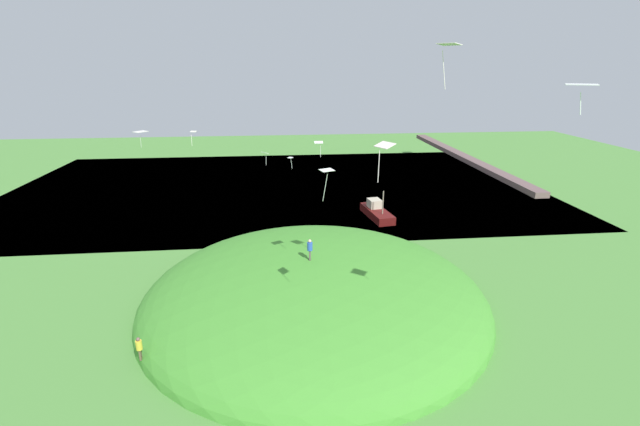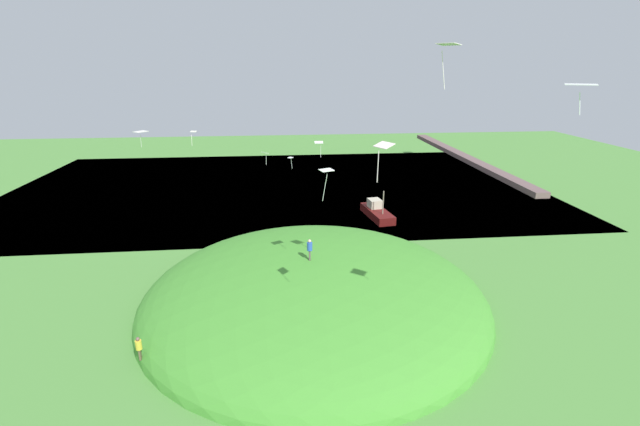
{
  "view_description": "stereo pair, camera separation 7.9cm",
  "coord_description": "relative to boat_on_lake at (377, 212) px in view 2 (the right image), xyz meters",
  "views": [
    {
      "loc": [
        39.2,
        0.23,
        18.08
      ],
      "look_at": [
        1.51,
        4.05,
        5.18
      ],
      "focal_mm": 24.45,
      "sensor_mm": 36.0,
      "label": 1
    },
    {
      "loc": [
        39.2,
        0.31,
        18.08
      ],
      "look_at": [
        1.51,
        4.05,
        5.18
      ],
      "focal_mm": 24.45,
      "sensor_mm": 36.0,
      "label": 2
    }
  ],
  "objects": [
    {
      "name": "mooring_post",
      "position": [
        8.49,
        -8.35,
        -0.04
      ],
      "size": [
        0.14,
        0.14,
        1.27
      ],
      "primitive_type": "cylinder",
      "color": "brown",
      "rests_on": "ground_plane"
    },
    {
      "name": "kite_0",
      "position": [
        29.47,
        -4.04,
        18.22
      ],
      "size": [
        1.24,
        1.19,
        2.1
      ],
      "color": "silver"
    },
    {
      "name": "person_near_shore",
      "position": [
        26.69,
        -21.13,
        0.88
      ],
      "size": [
        0.4,
        0.4,
        1.63
      ],
      "rotation": [
        0.0,
        0.0,
        3.12
      ],
      "color": "brown",
      "rests_on": "grass_hill"
    },
    {
      "name": "kite_7",
      "position": [
        7.41,
        -13.38,
        9.05
      ],
      "size": [
        0.79,
        0.76,
        1.36
      ],
      "color": "white"
    },
    {
      "name": "kite_1",
      "position": [
        8.08,
        -24.87,
        11.45
      ],
      "size": [
        1.46,
        1.39,
        1.53
      ],
      "color": "silver"
    },
    {
      "name": "kite_3",
      "position": [
        5.04,
        -10.79,
        8.02
      ],
      "size": [
        0.75,
        0.69,
        1.29
      ],
      "color": "white"
    },
    {
      "name": "lake_water",
      "position": [
        -16.31,
        -12.49,
        -0.87
      ],
      "size": [
        48.77,
        80.0,
        0.4
      ],
      "primitive_type": "cube",
      "color": "#334D6A",
      "rests_on": "ground_plane"
    },
    {
      "name": "bridge_deck_far",
      "position": [
        -16.31,
        17.95,
        3.24
      ],
      "size": [
        43.89,
        1.8,
        0.7
      ],
      "primitive_type": "cube",
      "color": "brown"
    },
    {
      "name": "ground_plane",
      "position": [
        11.41,
        -12.49,
        -0.67
      ],
      "size": [
        160.0,
        160.0,
        0.0
      ],
      "primitive_type": "plane",
      "color": "#4C8539"
    },
    {
      "name": "kite_4",
      "position": [
        9.91,
        -19.7,
        11.62
      ],
      "size": [
        0.76,
        0.54,
        1.28
      ],
      "color": "white"
    },
    {
      "name": "kite_2",
      "position": [
        34.27,
        -0.46,
        16.67
      ],
      "size": [
        1.26,
        1.36,
        1.17
      ],
      "color": "white"
    },
    {
      "name": "kite_6",
      "position": [
        22.58,
        -8.98,
        10.65
      ],
      "size": [
        0.97,
        1.1,
        2.25
      ],
      "color": "white"
    },
    {
      "name": "grass_hill",
      "position": [
        19.33,
        -9.53,
        -0.67
      ],
      "size": [
        28.1,
        27.63,
        7.38
      ],
      "primitive_type": "ellipsoid",
      "color": "#428D2F",
      "rests_on": "ground_plane"
    },
    {
      "name": "person_watching_kites",
      "position": [
        19.77,
        -9.92,
        4.09
      ],
      "size": [
        0.41,
        0.41,
        1.71
      ],
      "rotation": [
        0.0,
        0.0,
        6.28
      ],
      "color": "#5A474A",
      "rests_on": "grass_hill"
    },
    {
      "name": "kite_8",
      "position": [
        31.07,
        -7.3,
        13.82
      ],
      "size": [
        1.06,
        0.96,
        1.82
      ],
      "color": "white"
    },
    {
      "name": "boat_on_lake",
      "position": [
        0.0,
        0.0,
        0.0
      ],
      "size": [
        6.94,
        3.14,
        3.87
      ],
      "rotation": [
        0.0,
        0.0,
        3.3
      ],
      "color": "#4E100F",
      "rests_on": "lake_water"
    },
    {
      "name": "kite_5",
      "position": [
        3.46,
        -7.61,
        9.34
      ],
      "size": [
        0.66,
        0.94,
        1.7
      ],
      "color": "white"
    }
  ]
}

